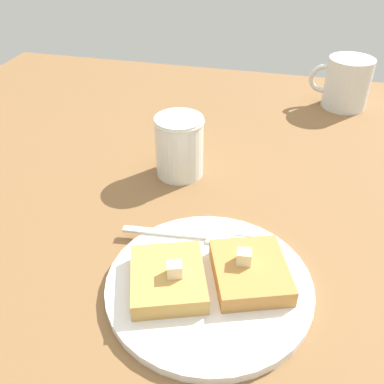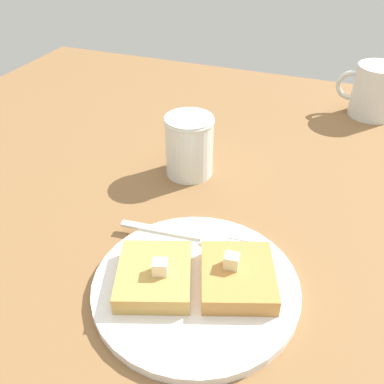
{
  "view_description": "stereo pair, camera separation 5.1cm",
  "coord_description": "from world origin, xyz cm",
  "px_view_note": "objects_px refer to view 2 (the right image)",
  "views": [
    {
      "loc": [
        -6.4,
        34.39,
        36.68
      ],
      "look_at": [
        3.56,
        -6.11,
        6.56
      ],
      "focal_mm": 40.0,
      "sensor_mm": 36.0,
      "label": 1
    },
    {
      "loc": [
        -11.3,
        32.85,
        36.68
      ],
      "look_at": [
        3.56,
        -6.11,
        6.56
      ],
      "focal_mm": 40.0,
      "sensor_mm": 36.0,
      "label": 2
    }
  ],
  "objects_px": {
    "plate": "(196,286)",
    "fork": "(194,236)",
    "syrup_jar": "(189,149)",
    "coffee_mug": "(375,91)"
  },
  "relations": [
    {
      "from": "plate",
      "to": "fork",
      "type": "distance_m",
      "value": 0.07
    },
    {
      "from": "plate",
      "to": "fork",
      "type": "bearing_deg",
      "value": -67.63
    },
    {
      "from": "syrup_jar",
      "to": "fork",
      "type": "bearing_deg",
      "value": 113.17
    },
    {
      "from": "fork",
      "to": "plate",
      "type": "bearing_deg",
      "value": 112.37
    },
    {
      "from": "plate",
      "to": "fork",
      "type": "height_order",
      "value": "fork"
    },
    {
      "from": "fork",
      "to": "syrup_jar",
      "type": "height_order",
      "value": "syrup_jar"
    },
    {
      "from": "syrup_jar",
      "to": "coffee_mug",
      "type": "distance_m",
      "value": 0.38
    },
    {
      "from": "plate",
      "to": "coffee_mug",
      "type": "relative_size",
      "value": 1.93
    },
    {
      "from": "fork",
      "to": "syrup_jar",
      "type": "relative_size",
      "value": 1.81
    },
    {
      "from": "plate",
      "to": "syrup_jar",
      "type": "height_order",
      "value": "syrup_jar"
    }
  ]
}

